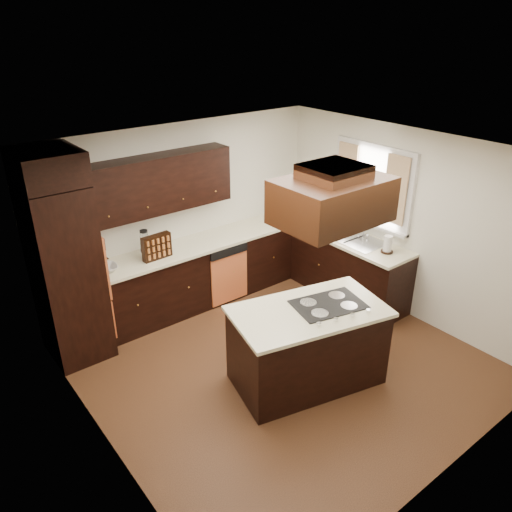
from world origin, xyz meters
The scene contains 30 objects.
floor centered at (0.00, 0.00, -0.01)m, with size 4.20×4.20×0.02m, color brown.
ceiling centered at (0.00, 0.00, 2.51)m, with size 4.20×4.20×0.02m, color silver.
wall_back centered at (0.00, 2.11, 1.25)m, with size 4.20×0.02×2.50m, color beige.
wall_front centered at (0.00, -2.11, 1.25)m, with size 4.20×0.02×2.50m, color beige.
wall_left centered at (-2.11, 0.00, 1.25)m, with size 0.02×4.20×2.50m, color beige.
wall_right centered at (2.11, 0.00, 1.25)m, with size 0.02×4.20×2.50m, color beige.
oven_column centered at (-1.78, 1.71, 1.06)m, with size 0.65×0.75×2.12m, color black.
wall_oven_face centered at (-1.43, 1.71, 1.12)m, with size 0.05×0.62×0.78m, color orange.
base_cabinets_back centered at (0.03, 1.80, 0.44)m, with size 2.93×0.60×0.88m, color black.
base_cabinets_right centered at (1.80, 0.90, 0.44)m, with size 0.60×2.40×0.88m, color black.
countertop_back centered at (0.03, 1.79, 0.90)m, with size 2.93×0.63×0.04m, color beige.
countertop_right centered at (1.79, 0.90, 0.90)m, with size 0.63×2.40×0.04m, color beige.
upper_cabinets centered at (-0.43, 1.93, 1.81)m, with size 2.00×0.34×0.72m, color black.
dishwasher_front centered at (0.33, 1.50, 0.40)m, with size 0.60×0.05×0.72m, color orange.
window_frame centered at (2.07, 0.55, 1.65)m, with size 0.06×1.32×1.12m, color silver.
window_pane centered at (2.10, 0.55, 1.65)m, with size 0.00×1.20×1.00m, color white.
curtain_left centered at (2.01, 0.13, 1.70)m, with size 0.02×0.34×0.90m, color beige.
curtain_right centered at (2.01, 0.97, 1.70)m, with size 0.02×0.34×0.90m, color beige.
sink_rim centered at (1.80, 0.55, 0.92)m, with size 0.52×0.84×0.01m, color silver.
island centered at (0.03, -0.40, 0.44)m, with size 1.57×0.86×0.88m, color black.
island_top centered at (0.03, -0.40, 0.90)m, with size 1.63×0.92×0.04m, color beige.
cooktop centered at (0.26, -0.46, 0.93)m, with size 0.74×0.50×0.01m, color black.
range_hood centered at (0.10, -0.55, 2.16)m, with size 1.05×0.72×0.42m, color black.
hood_duct centered at (0.10, -0.55, 2.44)m, with size 0.55×0.50×0.13m, color black.
blender_base centered at (-0.74, 1.80, 0.97)m, with size 0.15×0.15×0.10m, color silver.
blender_pitcher centered at (-0.74, 1.80, 1.15)m, with size 0.13×0.13×0.26m, color silver.
spice_rack centered at (-0.63, 1.70, 1.08)m, with size 0.39×0.10×0.32m, color black.
mixing_bowl centered at (-1.30, 1.77, 0.95)m, with size 0.29×0.29×0.07m, color silver.
soap_bottle centered at (1.74, 1.16, 1.02)m, with size 0.09×0.09×0.19m, color silver.
paper_towel centered at (1.81, 0.00, 1.04)m, with size 0.11×0.11×0.24m, color silver.
Camera 1 is at (-3.19, -3.58, 3.71)m, focal length 35.00 mm.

